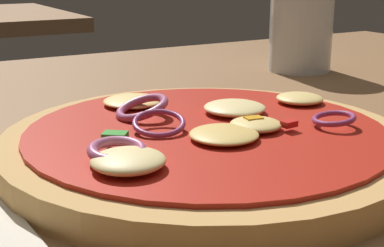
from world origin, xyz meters
name	(u,v)px	position (x,y,z in m)	size (l,w,h in m)	color
dining_table	(233,163)	(0.00, 0.00, 0.02)	(1.21, 0.89, 0.03)	brown
pizza	(206,142)	(-0.04, -0.02, 0.05)	(0.28, 0.28, 0.04)	tan
beer_glass	(301,30)	(0.23, 0.19, 0.08)	(0.08, 0.08, 0.11)	silver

